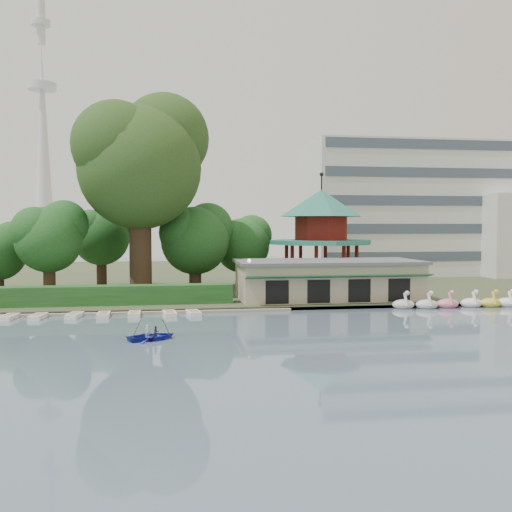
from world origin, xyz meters
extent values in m
plane|color=slate|center=(0.00, 0.00, 0.00)|extent=(220.00, 220.00, 0.00)
cube|color=#424930|center=(0.00, 52.00, 0.20)|extent=(220.00, 70.00, 0.40)
cube|color=gray|center=(0.00, 17.30, 0.15)|extent=(220.00, 0.60, 0.30)
cube|color=gray|center=(-12.00, 17.20, 0.12)|extent=(34.00, 1.60, 0.24)
cube|color=tan|center=(10.00, 22.00, 2.20)|extent=(18.00, 8.00, 3.60)
cube|color=#595B5E|center=(10.00, 22.00, 4.15)|extent=(18.60, 8.60, 0.30)
cube|color=#194C2D|center=(10.00, 17.70, 3.00)|extent=(18.00, 1.59, 0.45)
cylinder|color=tan|center=(12.00, 32.00, 1.00)|extent=(10.40, 10.40, 1.20)
cylinder|color=#277161|center=(12.00, 32.00, 5.85)|extent=(12.40, 12.40, 0.50)
cylinder|color=maroon|center=(12.00, 32.00, 7.50)|extent=(6.40, 6.40, 2.80)
cone|color=#277161|center=(12.00, 32.00, 10.50)|extent=(10.00, 10.00, 3.20)
cylinder|color=black|center=(12.00, 32.00, 13.00)|extent=(0.16, 0.16, 1.80)
cube|color=silver|center=(30.00, 50.00, 10.40)|extent=(30.00, 14.00, 20.00)
cone|color=silver|center=(-42.00, 140.00, 30.00)|extent=(6.00, 6.00, 60.00)
cylinder|color=silver|center=(-42.00, 140.00, 72.00)|extent=(2.40, 2.40, 24.00)
cylinder|color=silver|center=(-42.00, 140.00, 48.00)|extent=(8.00, 8.00, 2.00)
cylinder|color=silver|center=(-42.00, 140.00, 66.00)|extent=(5.20, 5.20, 1.60)
cube|color=#245822|center=(-15.00, 20.50, 1.30)|extent=(30.00, 2.00, 1.80)
cylinder|color=black|center=(1.50, 19.00, 2.40)|extent=(0.12, 0.12, 4.00)
sphere|color=beige|center=(1.50, 19.00, 4.50)|extent=(0.36, 0.36, 0.36)
cylinder|color=#3A281C|center=(-9.00, 28.00, 5.86)|extent=(2.36, 2.36, 10.93)
sphere|color=#2D4C1D|center=(-9.00, 28.00, 13.95)|extent=(13.09, 13.09, 13.09)
sphere|color=#2D4C1D|center=(-6.38, 29.96, 17.45)|extent=(9.82, 9.82, 9.82)
sphere|color=#2D4C1D|center=(-11.29, 26.69, 16.14)|extent=(9.16, 9.16, 9.16)
cylinder|color=#3A281C|center=(-18.00, 26.00, 2.82)|extent=(1.20, 1.20, 4.84)
sphere|color=#245822|center=(-18.00, 26.00, 6.40)|extent=(6.67, 6.67, 6.67)
sphere|color=#245822|center=(-16.67, 27.00, 7.95)|extent=(5.00, 5.00, 5.00)
sphere|color=#245822|center=(-19.17, 25.33, 7.37)|extent=(4.67, 4.67, 4.67)
sphere|color=#245822|center=(-22.83, 30.88, 6.08)|extent=(4.39, 4.39, 4.39)
cylinder|color=#3A281C|center=(-3.00, 32.00, 2.70)|extent=(1.41, 1.41, 4.59)
sphere|color=#245822|center=(-3.00, 32.00, 6.10)|extent=(7.85, 7.85, 7.85)
sphere|color=#245822|center=(-1.43, 33.18, 7.57)|extent=(5.89, 5.89, 5.89)
sphere|color=#245822|center=(-4.37, 31.21, 7.01)|extent=(5.50, 5.50, 5.50)
cylinder|color=#3A281C|center=(3.00, 36.00, 2.39)|extent=(1.22, 1.22, 3.99)
sphere|color=#245822|center=(3.00, 36.00, 5.35)|extent=(6.78, 6.78, 6.78)
sphere|color=#245822|center=(4.36, 37.02, 6.62)|extent=(5.08, 5.08, 5.08)
sphere|color=#245822|center=(1.81, 35.32, 6.14)|extent=(4.74, 4.74, 4.74)
cylinder|color=#3A281C|center=(-14.00, 36.00, 2.83)|extent=(1.20, 1.20, 4.85)
sphere|color=#245822|center=(-14.00, 36.00, 6.42)|extent=(6.68, 6.68, 6.68)
sphere|color=#245822|center=(-12.66, 37.00, 7.97)|extent=(5.01, 5.01, 5.01)
sphere|color=#245822|center=(-15.17, 35.33, 7.39)|extent=(4.67, 4.67, 4.67)
ellipsoid|color=silver|center=(15.91, 16.76, 0.35)|extent=(2.16, 1.44, 0.99)
cylinder|color=silver|center=(15.91, 16.21, 0.90)|extent=(0.26, 0.79, 1.29)
sphere|color=silver|center=(15.91, 15.91, 1.55)|extent=(0.44, 0.44, 0.44)
ellipsoid|color=silver|center=(18.10, 16.40, 0.35)|extent=(2.16, 1.44, 0.99)
cylinder|color=silver|center=(18.10, 15.85, 0.90)|extent=(0.26, 0.79, 1.29)
sphere|color=silver|center=(18.10, 15.55, 1.55)|extent=(0.44, 0.44, 0.44)
ellipsoid|color=pink|center=(20.29, 16.60, 0.35)|extent=(2.16, 1.44, 0.99)
cylinder|color=pink|center=(20.29, 16.05, 0.90)|extent=(0.26, 0.79, 1.29)
sphere|color=pink|center=(20.29, 15.75, 1.55)|extent=(0.44, 0.44, 0.44)
ellipsoid|color=white|center=(22.78, 16.72, 0.35)|extent=(2.16, 1.44, 0.99)
cylinder|color=white|center=(22.78, 16.17, 0.90)|extent=(0.26, 0.79, 1.29)
sphere|color=white|center=(22.78, 15.87, 1.55)|extent=(0.44, 0.44, 0.44)
ellipsoid|color=gold|center=(24.68, 16.48, 0.35)|extent=(2.16, 1.44, 0.99)
cylinder|color=gold|center=(24.68, 15.93, 0.90)|extent=(0.26, 0.79, 1.29)
sphere|color=gold|center=(24.68, 15.63, 1.55)|extent=(0.44, 0.44, 0.44)
ellipsoid|color=white|center=(26.36, 16.47, 0.35)|extent=(2.16, 1.44, 0.99)
cylinder|color=white|center=(26.36, 15.92, 0.90)|extent=(0.26, 0.79, 1.29)
sphere|color=white|center=(26.36, 15.62, 1.55)|extent=(0.44, 0.44, 0.44)
cube|color=white|center=(-19.23, 15.75, 0.18)|extent=(1.29, 2.41, 0.36)
cube|color=white|center=(-16.88, 15.62, 0.18)|extent=(1.26, 2.40, 0.36)
cube|color=white|center=(-13.97, 15.86, 0.18)|extent=(1.35, 2.43, 0.36)
cube|color=white|center=(-11.55, 15.75, 0.18)|extent=(1.04, 2.32, 0.36)
cube|color=white|center=(-8.96, 15.77, 0.18)|extent=(1.01, 2.31, 0.36)
cube|color=white|center=(-5.95, 15.67, 0.18)|extent=(1.29, 2.41, 0.36)
cube|color=white|center=(-3.87, 15.68, 0.18)|extent=(1.35, 2.43, 0.36)
imported|color=#212AA1|center=(-7.17, 5.16, 0.48)|extent=(5.52, 4.78, 0.96)
imported|color=silver|center=(-7.47, 5.36, 0.55)|extent=(0.39, 0.33, 0.91)
imported|color=#343350|center=(-6.87, 4.96, 0.54)|extent=(0.52, 0.47, 0.88)
cylinder|color=#3A281C|center=(-8.37, 5.16, 0.35)|extent=(0.94, 0.29, 2.01)
cylinder|color=#3A281C|center=(-5.97, 5.16, 0.35)|extent=(0.94, 0.29, 2.01)
camera|label=1|loc=(-5.89, -34.06, 7.78)|focal=40.00mm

